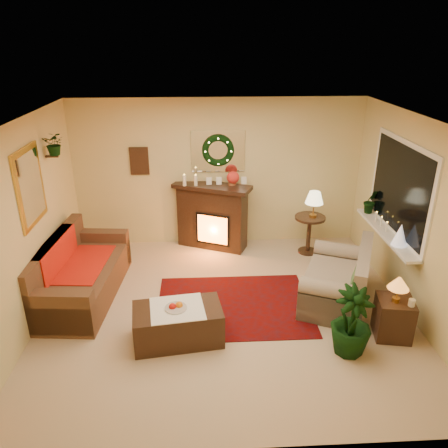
{
  "coord_description": "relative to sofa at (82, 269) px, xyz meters",
  "views": [
    {
      "loc": [
        -0.3,
        -5.12,
        3.5
      ],
      "look_at": [
        0.0,
        0.35,
        1.15
      ],
      "focal_mm": 35.0,
      "sensor_mm": 36.0,
      "label": 1
    }
  ],
  "objects": [
    {
      "name": "floor",
      "position": [
        2.04,
        -0.49,
        -0.43
      ],
      "size": [
        5.0,
        5.0,
        0.0
      ],
      "primitive_type": "plane",
      "color": "beige",
      "rests_on": "ground"
    },
    {
      "name": "ceiling",
      "position": [
        2.04,
        -0.49,
        2.17
      ],
      "size": [
        5.0,
        5.0,
        0.0
      ],
      "primitive_type": "plane",
      "color": "white",
      "rests_on": "ground"
    },
    {
      "name": "wall_back",
      "position": [
        2.04,
        1.76,
        0.87
      ],
      "size": [
        5.0,
        5.0,
        0.0
      ],
      "primitive_type": "plane",
      "color": "#EFD88C",
      "rests_on": "ground"
    },
    {
      "name": "wall_front",
      "position": [
        2.04,
        -2.74,
        0.87
      ],
      "size": [
        5.0,
        5.0,
        0.0
      ],
      "primitive_type": "plane",
      "color": "#EFD88C",
      "rests_on": "ground"
    },
    {
      "name": "wall_left",
      "position": [
        -0.46,
        -0.49,
        0.87
      ],
      "size": [
        4.5,
        4.5,
        0.0
      ],
      "primitive_type": "plane",
      "color": "#EFD88C",
      "rests_on": "ground"
    },
    {
      "name": "wall_right",
      "position": [
        4.54,
        -0.49,
        0.87
      ],
      "size": [
        4.5,
        4.5,
        0.0
      ],
      "primitive_type": "plane",
      "color": "#EFD88C",
      "rests_on": "ground"
    },
    {
      "name": "area_rug",
      "position": [
        2.16,
        -0.4,
        -0.42
      ],
      "size": [
        2.14,
        1.6,
        0.01
      ],
      "primitive_type": "cube",
      "rotation": [
        0.0,
        0.0,
        0.0
      ],
      "color": "#410E05",
      "rests_on": "floor"
    },
    {
      "name": "sofa",
      "position": [
        0.0,
        0.0,
        0.0
      ],
      "size": [
        1.07,
        2.12,
        0.88
      ],
      "primitive_type": "cube",
      "rotation": [
        0.0,
        0.0,
        -0.09
      ],
      "color": "#402117",
      "rests_on": "floor"
    },
    {
      "name": "red_throw",
      "position": [
        -0.06,
        0.12,
        0.03
      ],
      "size": [
        0.75,
        1.21,
        0.02
      ],
      "primitive_type": "cube",
      "color": "#E94627",
      "rests_on": "sofa"
    },
    {
      "name": "fireplace",
      "position": [
        1.92,
        1.55,
        0.12
      ],
      "size": [
        1.25,
        0.83,
        1.1
      ],
      "primitive_type": "cube",
      "rotation": [
        0.0,
        0.0,
        -0.41
      ],
      "color": "#341F15",
      "rests_on": "floor"
    },
    {
      "name": "poinsettia",
      "position": [
        2.28,
        1.52,
        0.87
      ],
      "size": [
        0.22,
        0.22,
        0.22
      ],
      "primitive_type": "sphere",
      "color": "red",
      "rests_on": "fireplace"
    },
    {
      "name": "mantel_candle_a",
      "position": [
        1.46,
        1.52,
        0.83
      ],
      "size": [
        0.06,
        0.06,
        0.19
      ],
      "primitive_type": "cylinder",
      "color": "silver",
      "rests_on": "fireplace"
    },
    {
      "name": "mantel_candle_b",
      "position": [
        1.65,
        1.51,
        0.83
      ],
      "size": [
        0.06,
        0.06,
        0.19
      ],
      "primitive_type": "cylinder",
      "color": "white",
      "rests_on": "fireplace"
    },
    {
      "name": "mantel_mirror",
      "position": [
        2.04,
        1.74,
        1.27
      ],
      "size": [
        0.92,
        0.02,
        0.72
      ],
      "primitive_type": "cube",
      "color": "white",
      "rests_on": "wall_back"
    },
    {
      "name": "wreath",
      "position": [
        2.04,
        1.7,
        1.29
      ],
      "size": [
        0.55,
        0.11,
        0.55
      ],
      "primitive_type": "torus",
      "rotation": [
        1.57,
        0.0,
        0.0
      ],
      "color": "#194719",
      "rests_on": "wall_back"
    },
    {
      "name": "wall_art",
      "position": [
        0.69,
        1.74,
        1.12
      ],
      "size": [
        0.32,
        0.03,
        0.48
      ],
      "primitive_type": "cube",
      "color": "#381E11",
      "rests_on": "wall_back"
    },
    {
      "name": "gold_mirror",
      "position": [
        -0.44,
        -0.19,
        1.32
      ],
      "size": [
        0.03,
        0.84,
        1.0
      ],
      "primitive_type": "cube",
      "color": "gold",
      "rests_on": "wall_left"
    },
    {
      "name": "hanging_plant",
      "position": [
        -0.3,
        0.56,
        1.54
      ],
      "size": [
        0.33,
        0.28,
        0.36
      ],
      "primitive_type": "imported",
      "color": "#194719",
      "rests_on": "wall_left"
    },
    {
      "name": "loveseat",
      "position": [
        3.63,
        -0.31,
        -0.01
      ],
      "size": [
        1.33,
        1.65,
        0.83
      ],
      "primitive_type": "cube",
      "rotation": [
        0.0,
        0.0,
        -0.41
      ],
      "color": "#AC9B8A",
      "rests_on": "floor"
    },
    {
      "name": "window_frame",
      "position": [
        4.53,
        0.06,
        1.12
      ],
      "size": [
        0.03,
        1.86,
        1.36
      ],
      "primitive_type": "cube",
      "color": "white",
      "rests_on": "wall_right"
    },
    {
      "name": "window_glass",
      "position": [
        4.51,
        0.06,
        1.12
      ],
      "size": [
        0.02,
        1.7,
        1.22
      ],
      "primitive_type": "cube",
      "color": "black",
      "rests_on": "wall_right"
    },
    {
      "name": "window_sill",
      "position": [
        4.42,
        0.06,
        0.44
      ],
      "size": [
        0.22,
        1.86,
        0.04
      ],
      "primitive_type": "cube",
      "color": "white",
      "rests_on": "wall_right"
    },
    {
      "name": "mini_tree",
      "position": [
        4.41,
        -0.39,
        0.61
      ],
      "size": [
        0.21,
        0.21,
        0.32
      ],
      "primitive_type": "cone",
      "color": "white",
      "rests_on": "window_sill"
    },
    {
      "name": "sill_plant",
      "position": [
        4.44,
        0.8,
        0.66
      ],
      "size": [
        0.29,
        0.23,
        0.52
      ],
      "primitive_type": "imported",
      "color": "black",
      "rests_on": "window_sill"
    },
    {
      "name": "side_table_round",
      "position": [
        3.59,
        1.21,
        -0.11
      ],
      "size": [
        0.64,
        0.64,
        0.68
      ],
      "primitive_type": "cylinder",
      "rotation": [
        0.0,
        0.0,
        0.27
      ],
      "color": "black",
      "rests_on": "floor"
    },
    {
      "name": "lamp_cream",
      "position": [
        3.63,
        1.17,
        0.45
      ],
      "size": [
        0.3,
        0.3,
        0.47
      ],
      "primitive_type": "cone",
      "color": "#F6E7AA",
      "rests_on": "side_table_round"
    },
    {
      "name": "end_table_square",
      "position": [
        4.11,
        -1.17,
        -0.16
      ],
      "size": [
        0.5,
        0.5,
        0.52
      ],
      "primitive_type": "cube",
      "rotation": [
        0.0,
        0.0,
        -0.18
      ],
      "color": "#533922",
      "rests_on": "floor"
    },
    {
      "name": "lamp_tiffany",
      "position": [
        4.09,
        -1.2,
        0.32
      ],
      "size": [
        0.26,
        0.26,
        0.38
      ],
      "primitive_type": "cone",
      "color": "orange",
      "rests_on": "end_table_square"
    },
    {
      "name": "coffee_table",
      "position": [
        1.41,
        -1.11,
        -0.22
      ],
      "size": [
        1.15,
        0.73,
        0.45
      ],
      "primitive_type": "cube",
      "rotation": [
        0.0,
        0.0,
        0.13
      ],
      "color": "black",
      "rests_on": "floor"
    },
    {
      "name": "fruit_bowl",
      "position": [
        1.4,
        -1.11,
        0.02
      ],
      "size": [
        0.27,
        0.27,
        0.06
      ],
      "primitive_type": "cylinder",
      "color": "silver",
      "rests_on": "coffee_table"
    },
    {
      "name": "floor_palm",
      "position": [
        3.47,
        -1.44,
        0.02
      ],
      "size": [
        1.84,
        1.84,
        2.57
      ],
      "primitive_type": "imported",
      "rotation": [
        0.0,
        0.0,
        0.34
      ],
      "color": "black",
      "rests_on": "floor"
    }
  ]
}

